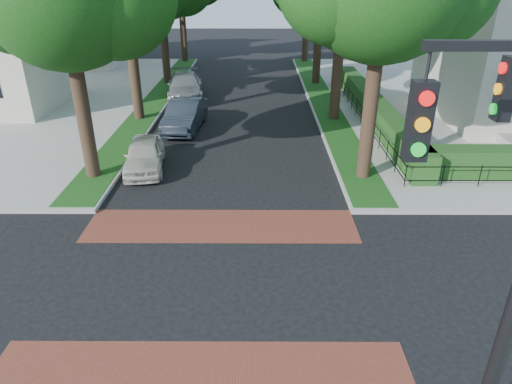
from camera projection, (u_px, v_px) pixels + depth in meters
ground at (213, 285)px, 12.41m from camera, size 120.00×120.00×0.00m
crosswalk_far at (222, 226)px, 15.28m from camera, size 9.00×2.20×0.01m
crosswalk_near at (199, 380)px, 9.53m from camera, size 9.00×2.20×0.01m
grass_strip_ne at (323, 99)px, 29.47m from camera, size 1.60×29.80×0.02m
grass_strip_nw at (156, 99)px, 29.51m from camera, size 1.60×29.80×0.02m
hedge_main_road at (374, 108)px, 25.52m from camera, size 1.00×18.00×1.20m
fence_main_road at (359, 111)px, 25.59m from camera, size 0.06×18.00×0.90m
house_left_far at (63, 4)px, 38.99m from camera, size 10.00×9.00×10.14m
parked_car_front at (144, 155)px, 19.30m from camera, size 2.12×4.11×1.34m
parked_car_middle at (185, 115)px, 24.19m from camera, size 1.98×4.79×1.54m
parked_car_rear at (185, 86)px, 30.08m from camera, size 2.94×5.69×1.58m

